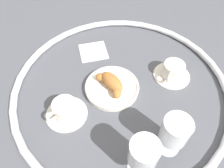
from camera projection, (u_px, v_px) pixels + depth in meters
name	position (u px, v px, depth m)	size (l,w,h in m)	color
ground_plane	(121.00, 87.00, 0.76)	(2.20, 2.20, 0.00)	#4C4F56
table_chrome_rim	(121.00, 85.00, 0.75)	(0.77, 0.77, 0.02)	silver
pastry_plate	(112.00, 87.00, 0.75)	(0.19, 0.19, 0.02)	silver
croissant_large	(111.00, 82.00, 0.72)	(0.14, 0.06, 0.04)	#AD6B33
coffee_cup_near	(65.00, 110.00, 0.67)	(0.14, 0.14, 0.06)	silver
coffee_cup_far	(173.00, 71.00, 0.78)	(0.14, 0.14, 0.06)	silver
juice_glass_left	(143.00, 154.00, 0.52)	(0.08, 0.08, 0.14)	white
juice_glass_right	(175.00, 132.00, 0.55)	(0.08, 0.08, 0.14)	white
folded_napkin	(93.00, 51.00, 0.88)	(0.11, 0.11, 0.01)	silver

